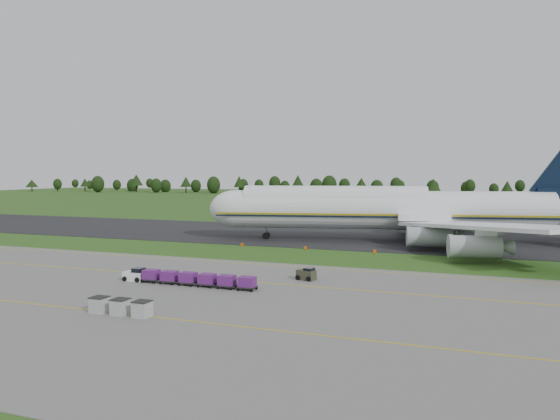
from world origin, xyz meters
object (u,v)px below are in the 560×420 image
at_px(baggage_train, 186,278).
at_px(uld_row, 120,307).
at_px(edge_markers, 339,250).
at_px(utility_cart, 306,275).
at_px(aircraft, 396,209).

bearing_deg(baggage_train, uld_row, -85.12).
height_order(baggage_train, edge_markers, baggage_train).
bearing_deg(utility_cart, aircraft, 83.94).
distance_m(aircraft, utility_cart, 43.00).
distance_m(baggage_train, uld_row, 13.99).
bearing_deg(uld_row, utility_cart, 62.83).
bearing_deg(edge_markers, utility_cart, -84.83).
bearing_deg(utility_cart, uld_row, -117.17).
height_order(aircraft, edge_markers, aircraft).
xyz_separation_m(baggage_train, utility_cart, (12.43, 7.96, -0.23)).
bearing_deg(uld_row, edge_markers, 79.31).
relative_size(utility_cart, uld_row, 0.39).
bearing_deg(uld_row, baggage_train, 94.88).
bearing_deg(edge_markers, baggage_train, -106.88).
height_order(aircraft, utility_cart, aircraft).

